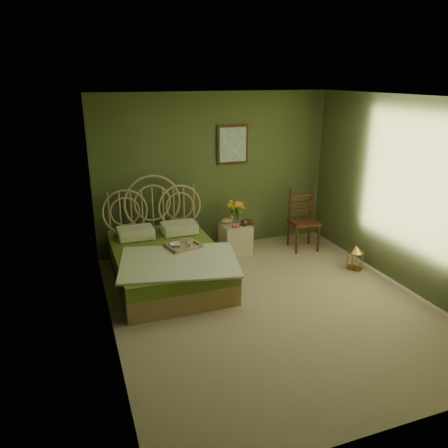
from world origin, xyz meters
name	(u,v)px	position (x,y,z in m)	size (l,w,h in m)	color
floor	(271,305)	(0.00, 0.00, 0.00)	(4.50, 4.50, 0.00)	tan
ceiling	(279,98)	(0.00, 0.00, 2.60)	(4.50, 4.50, 0.00)	silver
wall_back	(215,172)	(0.00, 2.25, 1.30)	(4.00, 4.00, 0.00)	#4C572E
wall_left	(105,228)	(-2.00, 0.00, 1.30)	(4.50, 4.50, 0.00)	#4C572E
wall_right	(408,195)	(2.00, 0.00, 1.30)	(4.50, 4.50, 0.00)	#4C572E
wall_art	(233,145)	(0.30, 2.22, 1.75)	(0.54, 0.04, 0.64)	#35170E
bed	(168,262)	(-1.10, 1.15, 0.30)	(1.74, 2.20, 1.36)	tan
nightstand	(236,233)	(0.21, 1.82, 0.34)	(0.46, 0.47, 0.93)	beige
chair	(302,216)	(1.36, 1.67, 0.56)	(0.50, 0.50, 1.02)	#35170E
birdcage	(355,258)	(1.70, 0.58, 0.18)	(0.25, 0.25, 0.37)	#BD873C
book_lower	(245,222)	(0.38, 1.82, 0.51)	(0.16, 0.22, 0.02)	#381E0F
book_upper	(245,221)	(0.38, 1.82, 0.53)	(0.17, 0.24, 0.02)	#472819
cereal_bowl	(176,245)	(-0.97, 1.14, 0.55)	(0.16, 0.16, 0.04)	white
coffee_cup	(190,245)	(-0.79, 1.03, 0.56)	(0.07, 0.07, 0.07)	white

